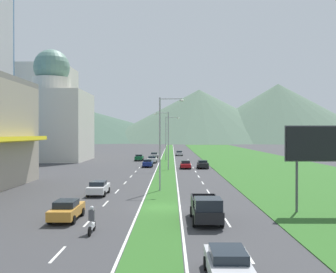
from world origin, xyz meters
TOP-DOWN VIEW (x-y plane):
  - ground_plane at (0.00, 0.00)m, footprint 600.00×600.00m
  - grass_median at (0.00, 60.00)m, footprint 3.20×240.00m
  - grass_verge_right at (20.60, 60.00)m, footprint 24.00×240.00m
  - lane_dash_left_1 at (-5.10, -12.69)m, footprint 0.16×2.80m
  - lane_dash_left_2 at (-5.10, -5.38)m, footprint 0.16×2.80m
  - lane_dash_left_3 at (-5.10, 1.93)m, footprint 0.16×2.80m
  - lane_dash_left_4 at (-5.10, 9.24)m, footprint 0.16×2.80m
  - lane_dash_left_5 at (-5.10, 16.55)m, footprint 0.16×2.80m
  - lane_dash_left_6 at (-5.10, 23.86)m, footprint 0.16×2.80m
  - lane_dash_left_7 at (-5.10, 31.17)m, footprint 0.16×2.80m
  - lane_dash_left_8 at (-5.10, 38.48)m, footprint 0.16×2.80m
  - lane_dash_left_9 at (-5.10, 45.79)m, footprint 0.16×2.80m
  - lane_dash_left_10 at (-5.10, 53.10)m, footprint 0.16×2.80m
  - lane_dash_left_11 at (-5.10, 60.40)m, footprint 0.16×2.80m
  - lane_dash_right_1 at (5.10, -12.69)m, footprint 0.16×2.80m
  - lane_dash_right_2 at (5.10, -5.38)m, footprint 0.16×2.80m
  - lane_dash_right_3 at (5.10, 1.93)m, footprint 0.16×2.80m
  - lane_dash_right_4 at (5.10, 9.24)m, footprint 0.16×2.80m
  - lane_dash_right_5 at (5.10, 16.55)m, footprint 0.16×2.80m
  - lane_dash_right_6 at (5.10, 23.86)m, footprint 0.16×2.80m
  - lane_dash_right_7 at (5.10, 31.17)m, footprint 0.16×2.80m
  - lane_dash_right_8 at (5.10, 38.48)m, footprint 0.16×2.80m
  - lane_dash_right_9 at (5.10, 45.79)m, footprint 0.16×2.80m
  - lane_dash_right_10 at (5.10, 53.10)m, footprint 0.16×2.80m
  - lane_dash_right_11 at (5.10, 60.40)m, footprint 0.16×2.80m
  - edge_line_median_left at (-1.75, 60.00)m, footprint 0.16×240.00m
  - edge_line_median_right at (1.75, 60.00)m, footprint 0.16×240.00m
  - domed_building at (-27.63, 56.89)m, footprint 16.88×16.88m
  - midrise_colored at (-36.95, 77.30)m, footprint 17.09×17.09m
  - hill_far_left at (-80.03, 290.82)m, footprint 209.41×209.41m
  - hill_far_center at (22.80, 264.77)m, footprint 156.71×156.71m
  - hill_far_right at (83.46, 259.14)m, footprint 151.94×151.94m
  - street_lamp_near at (-0.03, 9.54)m, footprint 2.84×0.36m
  - street_lamp_mid at (0.17, 33.76)m, footprint 2.67×0.38m
  - street_lamp_far at (-0.03, 57.99)m, footprint 3.30×0.28m
  - billboard_roadside at (13.39, -1.89)m, footprint 6.15×0.28m
  - car_0 at (-3.60, 39.88)m, footprint 1.95×4.17m
  - car_1 at (3.52, -16.31)m, footprint 1.94×4.64m
  - car_2 at (6.79, 37.14)m, footprint 2.03×4.01m
  - car_3 at (-3.26, 50.15)m, footprint 2.03×4.30m
  - car_4 at (3.25, 77.13)m, footprint 2.02×4.48m
  - car_5 at (-6.72, 6.87)m, footprint 1.91×4.34m
  - car_6 at (-3.64, 68.29)m, footprint 2.04×4.07m
  - car_7 at (3.60, 36.82)m, footprint 1.98×4.28m
  - car_8 at (-6.71, 56.47)m, footprint 1.93×4.36m
  - car_9 at (-6.86, -4.67)m, footprint 1.92×4.40m
  - pickup_truck_0 at (3.56, -5.38)m, footprint 2.18×5.40m
  - motorcycle_rider at (-4.17, -8.45)m, footprint 0.36×2.00m

SIDE VIEW (x-z plane):
  - ground_plane at x=0.00m, z-range 0.00..0.00m
  - lane_dash_left_1 at x=-5.10m, z-range 0.00..0.01m
  - lane_dash_left_2 at x=-5.10m, z-range 0.00..0.01m
  - lane_dash_left_3 at x=-5.10m, z-range 0.00..0.01m
  - lane_dash_left_4 at x=-5.10m, z-range 0.00..0.01m
  - lane_dash_left_5 at x=-5.10m, z-range 0.00..0.01m
  - lane_dash_left_6 at x=-5.10m, z-range 0.00..0.01m
  - lane_dash_left_7 at x=-5.10m, z-range 0.00..0.01m
  - lane_dash_left_8 at x=-5.10m, z-range 0.00..0.01m
  - lane_dash_left_9 at x=-5.10m, z-range 0.00..0.01m
  - lane_dash_left_10 at x=-5.10m, z-range 0.00..0.01m
  - lane_dash_left_11 at x=-5.10m, z-range 0.00..0.01m
  - lane_dash_right_1 at x=5.10m, z-range 0.00..0.01m
  - lane_dash_right_2 at x=5.10m, z-range 0.00..0.01m
  - lane_dash_right_3 at x=5.10m, z-range 0.00..0.01m
  - lane_dash_right_4 at x=5.10m, z-range 0.00..0.01m
  - lane_dash_right_5 at x=5.10m, z-range 0.00..0.01m
  - lane_dash_right_6 at x=5.10m, z-range 0.00..0.01m
  - lane_dash_right_7 at x=5.10m, z-range 0.00..0.01m
  - lane_dash_right_8 at x=5.10m, z-range 0.00..0.01m
  - lane_dash_right_9 at x=5.10m, z-range 0.00..0.01m
  - lane_dash_right_10 at x=5.10m, z-range 0.00..0.01m
  - lane_dash_right_11 at x=5.10m, z-range 0.00..0.01m
  - edge_line_median_left at x=-1.75m, z-range 0.00..0.01m
  - edge_line_median_right at x=1.75m, z-range 0.00..0.01m
  - grass_median at x=0.00m, z-range 0.00..0.06m
  - grass_verge_right at x=20.60m, z-range 0.00..0.06m
  - car_6 at x=-3.64m, z-range 0.03..1.41m
  - car_1 at x=3.52m, z-range 0.03..1.42m
  - car_4 at x=3.25m, z-range 0.02..1.43m
  - car_7 at x=3.60m, z-range 0.01..1.48m
  - motorcycle_rider at x=-4.17m, z-range -0.15..1.65m
  - car_5 at x=-6.72m, z-range 0.02..1.49m
  - car_9 at x=-6.86m, z-range 0.02..1.52m
  - car_0 at x=-3.60m, z-range 0.03..1.51m
  - car_3 at x=-3.26m, z-range 0.03..1.52m
  - car_8 at x=-6.71m, z-range 0.02..1.53m
  - car_2 at x=6.79m, z-range 0.03..1.54m
  - pickup_truck_0 at x=3.56m, z-range -0.02..1.98m
  - billboard_roadside at x=13.39m, z-range 1.82..8.97m
  - street_lamp_mid at x=0.17m, z-range 0.68..10.96m
  - street_lamp_near at x=-0.03m, z-range 0.71..11.25m
  - street_lamp_far at x=-0.03m, z-range 0.76..11.27m
  - domed_building at x=-27.63m, z-range -3.06..23.44m
  - midrise_colored at x=-36.95m, z-range 0.00..25.96m
  - hill_far_left at x=-80.03m, z-range 0.00..28.64m
  - hill_far_center at x=22.80m, z-range 0.00..41.09m
  - hill_far_right at x=83.46m, z-range 0.00..44.80m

